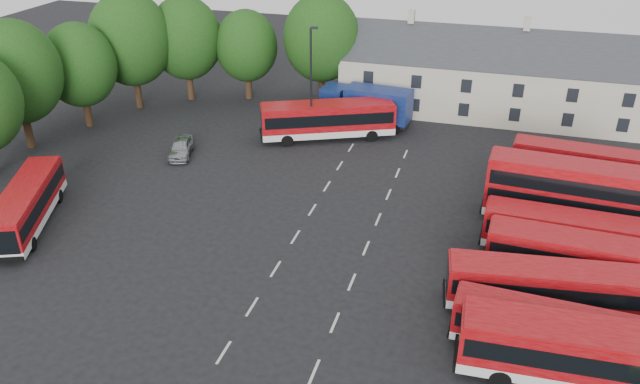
{
  "coord_description": "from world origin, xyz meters",
  "views": [
    {
      "loc": [
        11.98,
        -32.68,
        22.82
      ],
      "look_at": [
        0.93,
        4.89,
        2.2
      ],
      "focal_mm": 35.0,
      "sensor_mm": 36.0,
      "label": 1
    }
  ],
  "objects_px": {
    "bus_dd_south": "(574,192)",
    "box_truck": "(367,104)",
    "silver_car": "(181,148)",
    "lamppost": "(311,83)",
    "bus_row_a": "(586,352)",
    "bus_west": "(27,203)"
  },
  "relations": [
    {
      "from": "bus_west",
      "to": "box_truck",
      "type": "distance_m",
      "value": 31.7
    },
    {
      "from": "lamppost",
      "to": "bus_dd_south",
      "type": "bearing_deg",
      "value": -23.33
    },
    {
      "from": "bus_row_a",
      "to": "bus_dd_south",
      "type": "xyz_separation_m",
      "value": [
        0.3,
        15.92,
        0.72
      ]
    },
    {
      "from": "box_truck",
      "to": "silver_car",
      "type": "distance_m",
      "value": 18.38
    },
    {
      "from": "bus_row_a",
      "to": "silver_car",
      "type": "distance_m",
      "value": 37.11
    },
    {
      "from": "silver_car",
      "to": "lamppost",
      "type": "distance_m",
      "value": 12.85
    },
    {
      "from": "bus_row_a",
      "to": "lamppost",
      "type": "distance_m",
      "value": 33.56
    },
    {
      "from": "box_truck",
      "to": "bus_row_a",
      "type": "bearing_deg",
      "value": -53.53
    },
    {
      "from": "box_truck",
      "to": "silver_car",
      "type": "height_order",
      "value": "box_truck"
    },
    {
      "from": "bus_row_a",
      "to": "bus_west",
      "type": "height_order",
      "value": "bus_row_a"
    },
    {
      "from": "bus_dd_south",
      "to": "bus_west",
      "type": "bearing_deg",
      "value": -160.09
    },
    {
      "from": "bus_dd_south",
      "to": "box_truck",
      "type": "distance_m",
      "value": 23.38
    },
    {
      "from": "bus_west",
      "to": "silver_car",
      "type": "xyz_separation_m",
      "value": [
        4.61,
        13.88,
        -1.05
      ]
    },
    {
      "from": "bus_dd_south",
      "to": "box_truck",
      "type": "xyz_separation_m",
      "value": [
        -17.97,
        14.94,
        -0.6
      ]
    },
    {
      "from": "bus_west",
      "to": "lamppost",
      "type": "xyz_separation_m",
      "value": [
        14.72,
        20.13,
        3.84
      ]
    },
    {
      "from": "bus_dd_south",
      "to": "silver_car",
      "type": "relative_size",
      "value": 2.66
    },
    {
      "from": "bus_dd_south",
      "to": "bus_row_a",
      "type": "bearing_deg",
      "value": -87.37
    },
    {
      "from": "bus_west",
      "to": "lamppost",
      "type": "bearing_deg",
      "value": -58.7
    },
    {
      "from": "bus_dd_south",
      "to": "lamppost",
      "type": "distance_m",
      "value": 24.08
    },
    {
      "from": "bus_dd_south",
      "to": "silver_car",
      "type": "distance_m",
      "value": 32.29
    },
    {
      "from": "bus_row_a",
      "to": "bus_west",
      "type": "relative_size",
      "value": 1.12
    },
    {
      "from": "bus_west",
      "to": "box_truck",
      "type": "bearing_deg",
      "value": -58.66
    }
  ]
}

